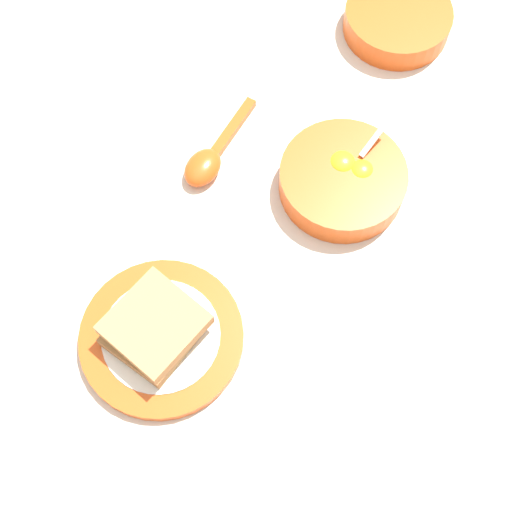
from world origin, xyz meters
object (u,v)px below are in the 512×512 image
Objects in this scene: egg_bowl at (343,181)px; congee_bowl at (397,19)px; toast_sandwich at (155,328)px; toast_plate at (162,337)px; soup_spoon at (209,160)px.

egg_bowl reaches higher than congee_bowl.
congee_bowl is (0.42, 0.38, -0.01)m from toast_sandwich.
toast_plate is 1.46× the size of soup_spoon.
congee_bowl is (0.42, 0.38, 0.01)m from toast_plate.
toast_plate is (-0.27, -0.15, -0.01)m from egg_bowl.
toast_sandwich is (-0.00, 0.00, 0.03)m from toast_plate.
soup_spoon is (0.11, 0.22, 0.00)m from toast_plate.
toast_sandwich is 0.89× the size of congee_bowl.
egg_bowl is at bearing -26.04° from soup_spoon.
toast_sandwich is (-0.27, -0.14, 0.01)m from egg_bowl.
congee_bowl reaches higher than soup_spoon.
soup_spoon is at bearing 153.96° from egg_bowl.
egg_bowl reaches higher than soup_spoon.
toast_plate is 0.25m from soup_spoon.
congee_bowl is (0.15, 0.24, 0.00)m from egg_bowl.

